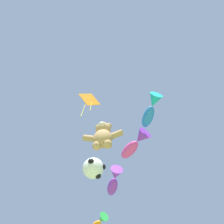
{
  "coord_description": "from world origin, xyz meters",
  "views": [
    {
      "loc": [
        1.73,
        0.15,
        0.87
      ],
      "look_at": [
        1.08,
        4.03,
        9.04
      ],
      "focal_mm": 35.0,
      "sensor_mm": 36.0,
      "label": 1
    }
  ],
  "objects_px": {
    "teddy_bear_kite": "(103,136)",
    "soccer_ball_kite": "(93,168)",
    "fish_kite_violet": "(114,180)",
    "fish_kite_tangerine": "(99,222)",
    "fish_kite_cobalt": "(151,109)",
    "fish_kite_magenta": "(135,144)",
    "diamond_kite": "(89,100)"
  },
  "relations": [
    {
      "from": "fish_kite_violet",
      "to": "diamond_kite",
      "type": "bearing_deg",
      "value": -99.83
    },
    {
      "from": "teddy_bear_kite",
      "to": "fish_kite_violet",
      "type": "bearing_deg",
      "value": 93.33
    },
    {
      "from": "soccer_ball_kite",
      "to": "diamond_kite",
      "type": "relative_size",
      "value": 0.25
    },
    {
      "from": "fish_kite_violet",
      "to": "diamond_kite",
      "type": "relative_size",
      "value": 0.68
    },
    {
      "from": "teddy_bear_kite",
      "to": "fish_kite_cobalt",
      "type": "relative_size",
      "value": 0.89
    },
    {
      "from": "fish_kite_magenta",
      "to": "soccer_ball_kite",
      "type": "bearing_deg",
      "value": -129.75
    },
    {
      "from": "diamond_kite",
      "to": "soccer_ball_kite",
      "type": "bearing_deg",
      "value": 1.99
    },
    {
      "from": "fish_kite_cobalt",
      "to": "diamond_kite",
      "type": "xyz_separation_m",
      "value": [
        -3.41,
        -0.09,
        2.29
      ]
    },
    {
      "from": "fish_kite_magenta",
      "to": "diamond_kite",
      "type": "xyz_separation_m",
      "value": [
        -2.37,
        -1.96,
        2.41
      ]
    },
    {
      "from": "fish_kite_magenta",
      "to": "diamond_kite",
      "type": "distance_m",
      "value": 3.91
    },
    {
      "from": "fish_kite_violet",
      "to": "fish_kite_tangerine",
      "type": "height_order",
      "value": "fish_kite_violet"
    },
    {
      "from": "teddy_bear_kite",
      "to": "fish_kite_violet",
      "type": "distance_m",
      "value": 5.17
    },
    {
      "from": "fish_kite_cobalt",
      "to": "fish_kite_magenta",
      "type": "relative_size",
      "value": 1.04
    },
    {
      "from": "fish_kite_cobalt",
      "to": "fish_kite_tangerine",
      "type": "height_order",
      "value": "fish_kite_cobalt"
    },
    {
      "from": "soccer_ball_kite",
      "to": "fish_kite_cobalt",
      "type": "bearing_deg",
      "value": 1.36
    },
    {
      "from": "fish_kite_tangerine",
      "to": "diamond_kite",
      "type": "height_order",
      "value": "diamond_kite"
    },
    {
      "from": "fish_kite_cobalt",
      "to": "fish_kite_tangerine",
      "type": "xyz_separation_m",
      "value": [
        -3.97,
        6.78,
        -0.86
      ]
    },
    {
      "from": "fish_kite_violet",
      "to": "fish_kite_tangerine",
      "type": "distance_m",
      "value": 2.86
    },
    {
      "from": "soccer_ball_kite",
      "to": "fish_kite_magenta",
      "type": "distance_m",
      "value": 4.68
    },
    {
      "from": "fish_kite_magenta",
      "to": "diamond_kite",
      "type": "height_order",
      "value": "diamond_kite"
    },
    {
      "from": "soccer_ball_kite",
      "to": "fish_kite_violet",
      "type": "distance_m",
      "value": 6.08
    },
    {
      "from": "teddy_bear_kite",
      "to": "soccer_ball_kite",
      "type": "bearing_deg",
      "value": 152.48
    },
    {
      "from": "soccer_ball_kite",
      "to": "fish_kite_cobalt",
      "type": "height_order",
      "value": "fish_kite_cobalt"
    },
    {
      "from": "fish_kite_violet",
      "to": "fish_kite_magenta",
      "type": "bearing_deg",
      "value": -58.03
    },
    {
      "from": "fish_kite_tangerine",
      "to": "diamond_kite",
      "type": "xyz_separation_m",
      "value": [
        0.56,
        -6.87,
        3.15
      ]
    },
    {
      "from": "soccer_ball_kite",
      "to": "fish_kite_cobalt",
      "type": "xyz_separation_m",
      "value": [
        2.65,
        0.06,
        4.08
      ]
    },
    {
      "from": "teddy_bear_kite",
      "to": "fish_kite_magenta",
      "type": "bearing_deg",
      "value": 57.74
    },
    {
      "from": "teddy_bear_kite",
      "to": "diamond_kite",
      "type": "distance_m",
      "value": 4.67
    },
    {
      "from": "fish_kite_tangerine",
      "to": "fish_kite_cobalt",
      "type": "bearing_deg",
      "value": -59.66
    },
    {
      "from": "teddy_bear_kite",
      "to": "fish_kite_tangerine",
      "type": "xyz_separation_m",
      "value": [
        -1.61,
        6.99,
        1.4
      ]
    },
    {
      "from": "fish_kite_cobalt",
      "to": "fish_kite_tangerine",
      "type": "relative_size",
      "value": 1.36
    },
    {
      "from": "teddy_bear_kite",
      "to": "fish_kite_tangerine",
      "type": "height_order",
      "value": "fish_kite_tangerine"
    }
  ]
}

